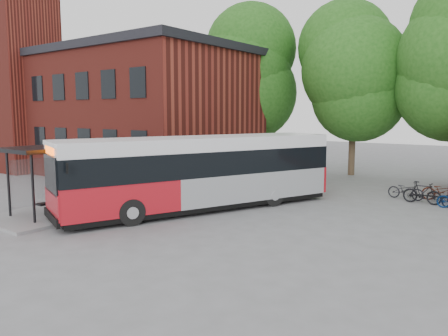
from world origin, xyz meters
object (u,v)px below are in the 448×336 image
Objects in this scene: city_bus at (201,173)px; bicycle_2 at (443,191)px; bus_shelter at (73,178)px; bicycle_0 at (406,190)px; bicycle_1 at (422,193)px.

bicycle_2 is at bearing 67.26° from city_bus.
bus_shelter is 4.00× the size of bicycle_0.
city_bus reaches higher than bicycle_1.
bicycle_0 is 1.01× the size of bicycle_1.
city_bus is 11.70m from bicycle_2.
bus_shelter reaches higher than bicycle_0.
bicycle_0 is 1.11m from bicycle_1.
bicycle_1 reaches higher than bicycle_2.
city_bus is at bearing 131.66° from bicycle_2.
bicycle_1 is 1.40m from bicycle_2.
city_bus reaches higher than bus_shelter.
bicycle_2 is (12.30, 11.89, -0.96)m from bus_shelter.
bicycle_1 is (11.65, 10.65, -0.93)m from bus_shelter.
city_bus is 6.77× the size of bicycle_2.
city_bus reaches higher than bicycle_0.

